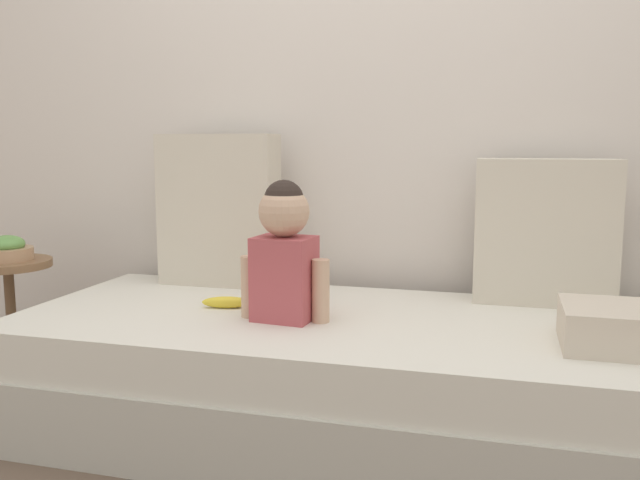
# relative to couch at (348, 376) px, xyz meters

# --- Properties ---
(ground_plane) EXTENTS (12.00, 12.00, 0.00)m
(ground_plane) POSITION_rel_couch_xyz_m (0.00, 0.00, -0.19)
(ground_plane) COLOR brown
(back_wall) EXTENTS (5.44, 0.10, 2.37)m
(back_wall) POSITION_rel_couch_xyz_m (0.00, 0.61, 0.99)
(back_wall) COLOR silver
(back_wall) RESTS_ON ground
(couch) EXTENTS (2.24, 0.95, 0.39)m
(couch) POSITION_rel_couch_xyz_m (0.00, 0.00, 0.00)
(couch) COLOR beige
(couch) RESTS_ON ground
(throw_pillow_left) EXTENTS (0.47, 0.16, 0.60)m
(throw_pillow_left) POSITION_rel_couch_xyz_m (-0.62, 0.38, 0.50)
(throw_pillow_left) COLOR beige
(throw_pillow_left) RESTS_ON couch
(throw_pillow_right) EXTENTS (0.48, 0.16, 0.51)m
(throw_pillow_right) POSITION_rel_couch_xyz_m (0.62, 0.38, 0.45)
(throw_pillow_right) COLOR beige
(throw_pillow_right) RESTS_ON couch
(toddler) EXTENTS (0.29, 0.17, 0.45)m
(toddler) POSITION_rel_couch_xyz_m (-0.19, -0.08, 0.43)
(toddler) COLOR #B24C51
(toddler) RESTS_ON couch
(banana) EXTENTS (0.18, 0.08, 0.04)m
(banana) POSITION_rel_couch_xyz_m (-0.43, 0.01, 0.22)
(banana) COLOR yellow
(banana) RESTS_ON couch
(folded_blanket) EXTENTS (0.40, 0.28, 0.12)m
(folded_blanket) POSITION_rel_couch_xyz_m (0.84, -0.12, 0.26)
(folded_blanket) COLOR beige
(folded_blanket) RESTS_ON couch
(side_table) EXTENTS (0.34, 0.34, 0.49)m
(side_table) POSITION_rel_couch_xyz_m (-1.44, 0.14, 0.18)
(side_table) COLOR brown
(side_table) RESTS_ON ground
(fruit_bowl) EXTENTS (0.20, 0.20, 0.10)m
(fruit_bowl) POSITION_rel_couch_xyz_m (-1.44, 0.14, 0.34)
(fruit_bowl) COLOR tan
(fruit_bowl) RESTS_ON side_table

